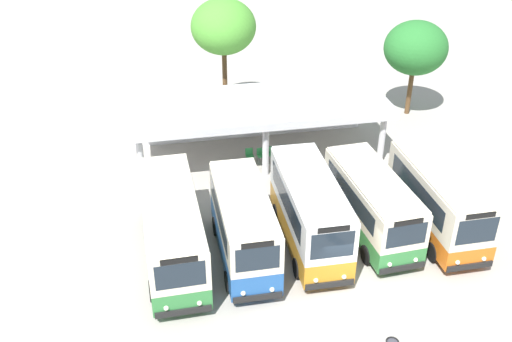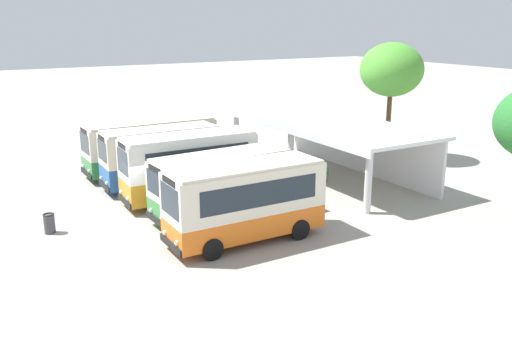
% 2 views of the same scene
% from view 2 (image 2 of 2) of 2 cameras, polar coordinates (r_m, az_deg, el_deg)
% --- Properties ---
extents(ground_plane, '(180.00, 180.00, 0.00)m').
position_cam_2_polar(ground_plane, '(26.80, -13.64, -4.81)').
color(ground_plane, '#A39E93').
extents(city_bus_nearest_orange, '(2.58, 8.06, 3.25)m').
position_cam_2_polar(city_bus_nearest_orange, '(33.93, -10.99, 2.77)').
color(city_bus_nearest_orange, black).
rests_on(city_bus_nearest_orange, ground).
extents(city_bus_second_in_row, '(2.27, 6.59, 3.36)m').
position_cam_2_polar(city_bus_second_in_row, '(30.91, -9.94, 1.68)').
color(city_bus_second_in_row, black).
rests_on(city_bus_second_in_row, ground).
extents(city_bus_middle_cream, '(2.38, 7.04, 3.53)m').
position_cam_2_polar(city_bus_middle_cream, '(28.23, -7.00, 0.67)').
color(city_bus_middle_cream, black).
rests_on(city_bus_middle_cream, ground).
extents(city_bus_fourth_amber, '(2.63, 6.93, 3.11)m').
position_cam_2_polar(city_bus_fourth_amber, '(25.71, -3.60, -1.22)').
color(city_bus_fourth_amber, black).
rests_on(city_bus_fourth_amber, ground).
extents(city_bus_fifth_blue, '(2.36, 6.84, 3.37)m').
position_cam_2_polar(city_bus_fifth_blue, '(22.85, -1.16, -2.99)').
color(city_bus_fifth_blue, black).
rests_on(city_bus_fifth_blue, ground).
extents(terminal_canopy, '(14.80, 5.70, 3.40)m').
position_cam_2_polar(terminal_canopy, '(33.41, 7.96, 4.21)').
color(terminal_canopy, silver).
rests_on(terminal_canopy, ground).
extents(waiting_chair_end_by_column, '(0.46, 0.46, 0.86)m').
position_cam_2_polar(waiting_chair_end_by_column, '(33.52, 5.18, 0.59)').
color(waiting_chair_end_by_column, slate).
rests_on(waiting_chair_end_by_column, ground).
extents(waiting_chair_second_from_end, '(0.46, 0.46, 0.86)m').
position_cam_2_polar(waiting_chair_second_from_end, '(32.95, 5.70, 0.32)').
color(waiting_chair_second_from_end, slate).
rests_on(waiting_chair_second_from_end, ground).
extents(waiting_chair_middle_seat, '(0.46, 0.46, 0.86)m').
position_cam_2_polar(waiting_chair_middle_seat, '(32.47, 6.45, 0.07)').
color(waiting_chair_middle_seat, slate).
rests_on(waiting_chair_middle_seat, ground).
extents(waiting_chair_fourth_seat, '(0.46, 0.46, 0.86)m').
position_cam_2_polar(waiting_chair_fourth_seat, '(31.98, 7.17, -0.20)').
color(waiting_chair_fourth_seat, slate).
rests_on(waiting_chair_fourth_seat, ground).
extents(roadside_tree_behind_canopy, '(4.13, 4.13, 7.76)m').
position_cam_2_polar(roadside_tree_behind_canopy, '(37.24, 14.01, 10.21)').
color(roadside_tree_behind_canopy, brown).
rests_on(roadside_tree_behind_canopy, ground).
extents(litter_bin_apron, '(0.49, 0.49, 0.90)m').
position_cam_2_polar(litter_bin_apron, '(25.79, -20.80, -5.15)').
color(litter_bin_apron, '#3F3F47').
rests_on(litter_bin_apron, ground).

